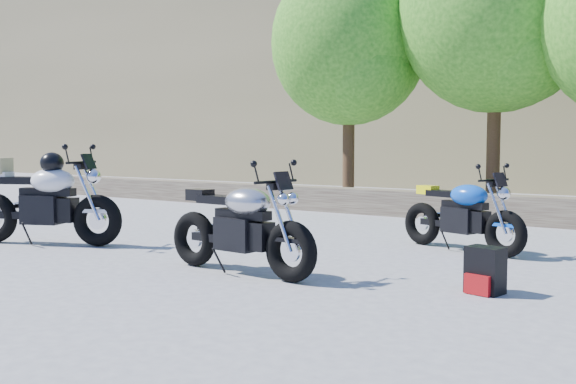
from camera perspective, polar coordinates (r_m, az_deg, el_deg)
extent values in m
plane|color=gray|center=(8.02, -5.37, -5.70)|extent=(90.00, 90.00, 0.00)
cube|color=#4C3E33|center=(12.63, 11.27, -1.05)|extent=(22.00, 0.55, 0.50)
cylinder|color=#382314|center=(15.24, 5.41, 4.62)|extent=(0.28, 0.28, 3.02)
sphere|color=#236917|center=(15.43, 5.46, 13.07)|extent=(3.67, 3.67, 3.67)
sphere|color=#236917|center=(14.84, 6.55, 10.90)|extent=(2.38, 2.38, 2.38)
cylinder|color=#382314|center=(14.25, 17.82, 5.16)|extent=(0.28, 0.28, 3.36)
sphere|color=#236917|center=(14.53, 18.04, 15.14)|extent=(4.08, 4.08, 4.08)
sphere|color=#236917|center=(13.98, 19.59, 12.56)|extent=(2.64, 2.64, 2.64)
torus|color=black|center=(6.43, 0.27, -5.31)|extent=(0.63, 0.19, 0.62)
torus|color=black|center=(7.37, -8.31, -4.14)|extent=(0.63, 0.19, 0.62)
cylinder|color=silver|center=(6.43, 0.27, -5.31)|extent=(0.22, 0.05, 0.21)
cylinder|color=silver|center=(7.37, -8.31, -4.14)|extent=(0.22, 0.05, 0.21)
cube|color=black|center=(6.88, -4.45, -3.72)|extent=(0.48, 0.32, 0.35)
cube|color=black|center=(6.80, -4.04, -1.98)|extent=(0.69, 0.19, 0.10)
ellipsoid|color=#B4B3B8|center=(6.74, -3.62, -0.86)|extent=(0.58, 0.41, 0.30)
cube|color=black|center=(7.04, -6.19, -0.67)|extent=(0.50, 0.24, 0.09)
cube|color=black|center=(7.25, -7.83, -0.24)|extent=(0.28, 0.21, 0.13)
cylinder|color=black|center=(6.47, -1.08, 0.93)|extent=(0.07, 0.64, 0.03)
sphere|color=silver|center=(6.39, 0.00, -0.60)|extent=(0.18, 0.18, 0.18)
torus|color=black|center=(9.10, -16.58, -2.44)|extent=(0.72, 0.45, 0.71)
cylinder|color=silver|center=(9.10, -16.58, -2.44)|extent=(0.24, 0.14, 0.24)
cube|color=black|center=(9.51, -20.94, -1.46)|extent=(0.62, 0.52, 0.40)
cube|color=black|center=(9.45, -20.58, 0.01)|extent=(0.78, 0.47, 0.11)
ellipsoid|color=silver|center=(9.39, -20.20, 0.94)|extent=(0.76, 0.65, 0.34)
cube|color=black|center=(9.67, -22.65, 0.96)|extent=(0.61, 0.44, 0.10)
cube|color=silver|center=(9.86, -24.24, 1.23)|extent=(0.37, 0.33, 0.14)
cylinder|color=black|center=(9.15, -17.89, 2.52)|extent=(0.32, 0.69, 0.04)
sphere|color=silver|center=(9.07, -16.90, 1.34)|extent=(0.20, 0.20, 0.20)
ellipsoid|color=black|center=(9.39, -20.24, 2.43)|extent=(0.42, 0.42, 0.30)
torus|color=black|center=(8.29, 18.77, -3.54)|extent=(0.60, 0.31, 0.59)
torus|color=black|center=(9.08, 11.84, -2.76)|extent=(0.60, 0.31, 0.59)
cylinder|color=silver|center=(8.29, 18.77, -3.54)|extent=(0.20, 0.09, 0.20)
cylinder|color=silver|center=(9.08, 11.84, -2.76)|extent=(0.20, 0.09, 0.20)
cube|color=black|center=(8.66, 15.06, -2.41)|extent=(0.50, 0.39, 0.33)
cube|color=black|center=(8.61, 15.42, -1.11)|extent=(0.66, 0.33, 0.09)
ellipsoid|color=blue|center=(8.56, 15.78, -0.29)|extent=(0.61, 0.49, 0.28)
cube|color=black|center=(8.80, 13.68, -0.13)|extent=(0.50, 0.33, 0.08)
cube|color=#FFF80D|center=(8.98, 12.32, 0.20)|extent=(0.30, 0.25, 0.12)
cylinder|color=black|center=(8.33, 17.82, 1.01)|extent=(0.20, 0.59, 0.03)
sphere|color=silver|center=(8.26, 18.63, -0.12)|extent=(0.16, 0.16, 0.16)
cube|color=black|center=(6.25, 17.12, -6.64)|extent=(0.36, 0.29, 0.43)
cube|color=#9B0C10|center=(6.15, 16.46, -7.92)|extent=(0.25, 0.09, 0.18)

